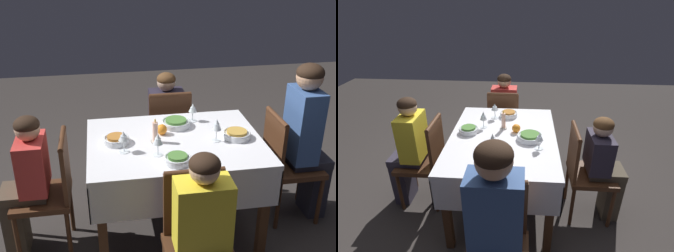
# 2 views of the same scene
# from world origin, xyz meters

# --- Properties ---
(ground_plane) EXTENTS (8.00, 8.00, 0.00)m
(ground_plane) POSITION_xyz_m (0.00, 0.00, 0.00)
(ground_plane) COLOR #332D2B
(dining_table) EXTENTS (1.21, 0.92, 0.76)m
(dining_table) POSITION_xyz_m (0.00, 0.00, 0.65)
(dining_table) COLOR silver
(dining_table) RESTS_ON ground_plane
(chair_east) EXTENTS (0.39, 0.39, 0.88)m
(chair_east) POSITION_xyz_m (0.87, 0.04, 0.49)
(chair_east) COLOR #472816
(chair_east) RESTS_ON ground_plane
(chair_north) EXTENTS (0.39, 0.39, 0.88)m
(chair_north) POSITION_xyz_m (0.07, 0.72, 0.49)
(chair_north) COLOR #472816
(chair_north) RESTS_ON ground_plane
(chair_south) EXTENTS (0.39, 0.39, 0.88)m
(chair_south) POSITION_xyz_m (-0.00, -0.72, 0.49)
(chair_south) COLOR #472816
(chair_south) RESTS_ON ground_plane
(chair_west) EXTENTS (0.39, 0.39, 0.88)m
(chair_west) POSITION_xyz_m (-0.87, -0.06, 0.49)
(chair_west) COLOR #472816
(chair_west) RESTS_ON ground_plane
(person_adult_denim) EXTENTS (0.34, 0.30, 1.25)m
(person_adult_denim) POSITION_xyz_m (1.01, 0.04, 0.71)
(person_adult_denim) COLOR #282833
(person_adult_denim) RESTS_ON ground_plane
(person_child_dark) EXTENTS (0.30, 0.33, 0.99)m
(person_child_dark) POSITION_xyz_m (0.07, 0.88, 0.54)
(person_child_dark) COLOR #4C4233
(person_child_dark) RESTS_ON ground_plane
(person_child_yellow) EXTENTS (0.30, 0.33, 1.09)m
(person_child_yellow) POSITION_xyz_m (-0.00, -0.87, 0.59)
(person_child_yellow) COLOR #383342
(person_child_yellow) RESTS_ON ground_plane
(person_child_red) EXTENTS (0.33, 0.30, 1.03)m
(person_child_red) POSITION_xyz_m (-1.02, -0.06, 0.57)
(person_child_red) COLOR #4C4233
(person_child_red) RESTS_ON ground_plane
(bowl_east) EXTENTS (0.20, 0.20, 0.06)m
(bowl_east) POSITION_xyz_m (0.43, -0.03, 0.78)
(bowl_east) COLOR silver
(bowl_east) RESTS_ON dining_table
(wine_glass_east) EXTENTS (0.07, 0.07, 0.17)m
(wine_glass_east) POSITION_xyz_m (0.28, -0.05, 0.88)
(wine_glass_east) COLOR white
(wine_glass_east) RESTS_ON dining_table
(bowl_north) EXTENTS (0.22, 0.22, 0.06)m
(bowl_north) POSITION_xyz_m (0.05, 0.23, 0.78)
(bowl_north) COLOR silver
(bowl_north) RESTS_ON dining_table
(wine_glass_north) EXTENTS (0.07, 0.07, 0.14)m
(wine_glass_north) POSITION_xyz_m (0.19, 0.30, 0.86)
(wine_glass_north) COLOR white
(wine_glass_north) RESTS_ON dining_table
(bowl_south) EXTENTS (0.17, 0.17, 0.06)m
(bowl_south) POSITION_xyz_m (-0.04, -0.31, 0.78)
(bowl_south) COLOR silver
(bowl_south) RESTS_ON dining_table
(wine_glass_south) EXTENTS (0.06, 0.06, 0.16)m
(wine_glass_south) POSITION_xyz_m (-0.15, -0.19, 0.87)
(wine_glass_south) COLOR white
(wine_glass_south) RESTS_ON dining_table
(bowl_west) EXTENTS (0.18, 0.18, 0.06)m
(bowl_west) POSITION_xyz_m (-0.41, 0.02, 0.78)
(bowl_west) COLOR silver
(bowl_west) RESTS_ON dining_table
(wine_glass_west) EXTENTS (0.07, 0.07, 0.15)m
(wine_glass_west) POSITION_xyz_m (-0.36, -0.11, 0.87)
(wine_glass_west) COLOR white
(wine_glass_west) RESTS_ON dining_table
(candle_centerpiece) EXTENTS (0.07, 0.07, 0.18)m
(candle_centerpiece) POSITION_xyz_m (-0.14, -0.01, 0.82)
(candle_centerpiece) COLOR beige
(candle_centerpiece) RESTS_ON dining_table
(orange_fruit) EXTENTS (0.08, 0.08, 0.08)m
(orange_fruit) POSITION_xyz_m (-0.08, 0.11, 0.79)
(orange_fruit) COLOR orange
(orange_fruit) RESTS_ON dining_table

